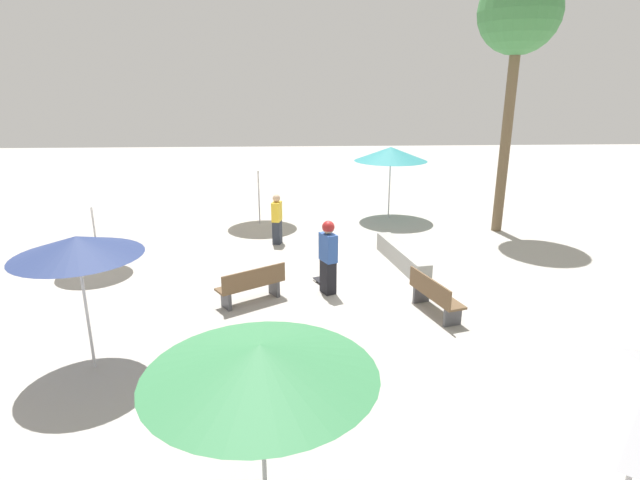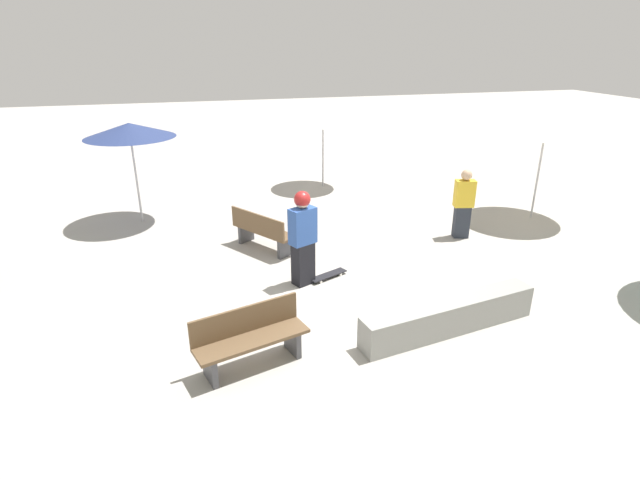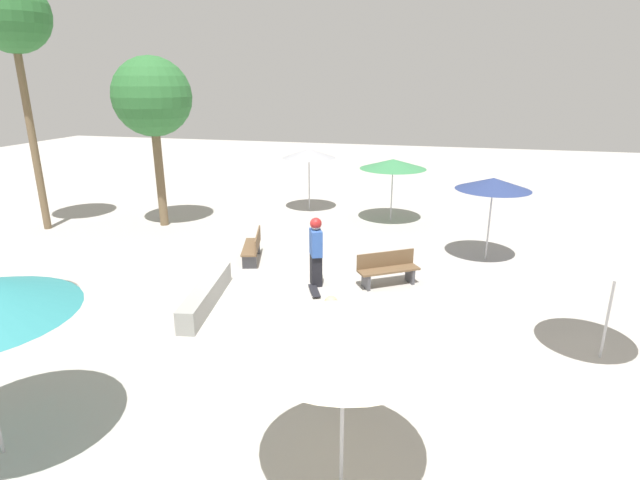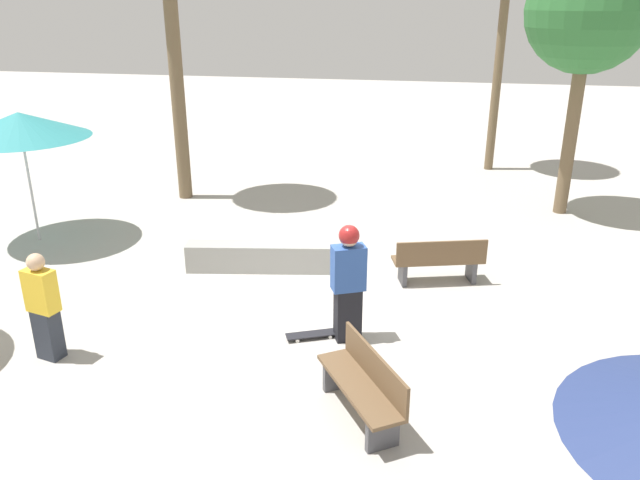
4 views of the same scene
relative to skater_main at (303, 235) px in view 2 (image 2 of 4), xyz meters
The scene contains 10 objects.
ground_plane 1.56m from the skater_main, 128.92° to the left, with size 60.00×60.00×0.00m, color #ADA8A0.
skater_main is the anchor object (origin of this frame).
skateboard 1.04m from the skater_main, behind, with size 0.81×0.51×0.07m.
concrete_ledge 2.92m from the skater_main, 129.75° to the left, with size 3.06×0.91×0.52m.
bench_near 2.62m from the skater_main, 60.06° to the left, with size 1.66×0.88×0.85m.
bench_far 1.92m from the skater_main, 75.27° to the right, with size 1.24×1.58×0.85m.
shade_umbrella_cream 6.89m from the skater_main, 162.57° to the right, with size 2.40×2.40×2.46m.
shade_umbrella_navy 5.50m from the skater_main, 54.56° to the right, with size 2.10×2.10×2.42m.
shade_umbrella_white 6.58m from the skater_main, 108.73° to the right, with size 1.91×1.91×2.17m.
bystander_watching 4.24m from the skater_main, 161.83° to the right, with size 0.47×0.33×1.58m.
Camera 2 is at (2.65, 7.17, 4.29)m, focal length 28.00 mm.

